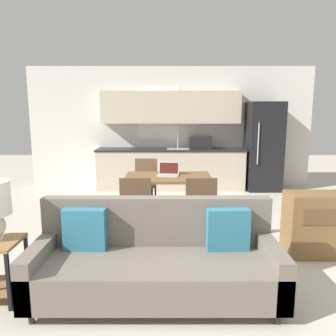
{
  "coord_description": "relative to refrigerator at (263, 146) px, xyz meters",
  "views": [
    {
      "loc": [
        -0.06,
        -2.89,
        1.71
      ],
      "look_at": [
        -0.05,
        1.5,
        0.95
      ],
      "focal_mm": 35.0,
      "sensor_mm": 36.0,
      "label": 1
    }
  ],
  "objects": [
    {
      "name": "ground_plane",
      "position": [
        -2.03,
        -4.23,
        -0.96
      ],
      "size": [
        20.0,
        20.0,
        0.0
      ],
      "primitive_type": "plane",
      "color": "beige"
    },
    {
      "name": "wall_back",
      "position": [
        -2.03,
        0.4,
        0.4
      ],
      "size": [
        6.4,
        0.07,
        2.7
      ],
      "color": "silver",
      "rests_on": "ground_plane"
    },
    {
      "name": "kitchen_counter",
      "position": [
        -2.02,
        0.1,
        -0.11
      ],
      "size": [
        3.25,
        0.65,
        2.15
      ],
      "color": "beige",
      "rests_on": "ground_plane"
    },
    {
      "name": "refrigerator",
      "position": [
        0.0,
        0.0,
        0.0
      ],
      "size": [
        0.72,
        0.73,
        1.91
      ],
      "color": "black",
      "rests_on": "ground_plane"
    },
    {
      "name": "dining_table",
      "position": [
        -2.09,
        -2.23,
        -0.29
      ],
      "size": [
        1.31,
        0.81,
        0.74
      ],
      "color": "brown",
      "rests_on": "ground_plane"
    },
    {
      "name": "couch",
      "position": [
        -2.2,
        -4.29,
        -0.62
      ],
      "size": [
        2.21,
        0.8,
        0.89
      ],
      "color": "#3D2D1E",
      "rests_on": "ground_plane"
    },
    {
      "name": "credenza",
      "position": [
        -0.08,
        -3.4,
        -0.58
      ],
      "size": [
        1.19,
        0.39,
        0.76
      ],
      "color": "brown",
      "rests_on": "ground_plane"
    },
    {
      "name": "dining_chair_near_right",
      "position": [
        -1.67,
        -2.97,
        -0.45
      ],
      "size": [
        0.43,
        0.43,
        0.88
      ],
      "rotation": [
        0.0,
        0.0,
        3.17
      ],
      "color": "brown",
      "rests_on": "ground_plane"
    },
    {
      "name": "dining_chair_near_left",
      "position": [
        -2.5,
        -2.97,
        -0.45
      ],
      "size": [
        0.43,
        0.43,
        0.88
      ],
      "rotation": [
        0.0,
        0.0,
        3.16
      ],
      "color": "brown",
      "rests_on": "ground_plane"
    },
    {
      "name": "dining_chair_far_left",
      "position": [
        -2.49,
        -1.49,
        -0.45
      ],
      "size": [
        0.47,
        0.47,
        0.88
      ],
      "rotation": [
        0.0,
        0.0,
        -0.13
      ],
      "color": "brown",
      "rests_on": "ground_plane"
    },
    {
      "name": "laptop",
      "position": [
        -2.08,
        -2.15,
        -0.17
      ],
      "size": [
        0.35,
        0.29,
        0.2
      ],
      "rotation": [
        0.0,
        0.0,
        -0.12
      ],
      "color": "#B7BABC",
      "rests_on": "dining_table"
    }
  ]
}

